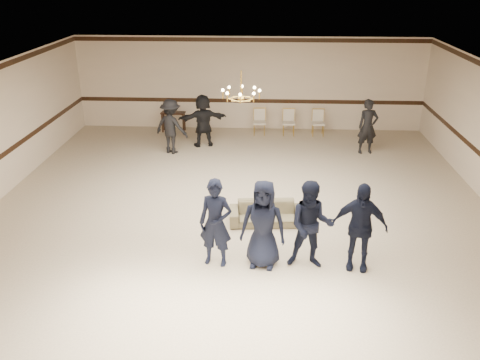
# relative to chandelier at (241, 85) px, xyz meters

# --- Properties ---
(room) EXTENTS (12.01, 14.01, 3.21)m
(room) POSITION_rel_chandelier_xyz_m (0.00, -1.00, -1.28)
(room) COLOR beige
(room) RESTS_ON ground
(chair_rail) EXTENTS (12.00, 0.02, 0.14)m
(chair_rail) POSITION_rel_chandelier_xyz_m (0.00, 5.99, -1.88)
(chair_rail) COLOR black
(chair_rail) RESTS_ON wall_back
(crown_molding) EXTENTS (12.00, 0.02, 0.14)m
(crown_molding) POSITION_rel_chandelier_xyz_m (0.00, 5.99, 0.21)
(crown_molding) COLOR black
(crown_molding) RESTS_ON wall_back
(chandelier) EXTENTS (0.94, 0.94, 0.89)m
(chandelier) POSITION_rel_chandelier_xyz_m (0.00, 0.00, 0.00)
(chandelier) COLOR gold
(chandelier) RESTS_ON ceiling
(boy_a) EXTENTS (0.71, 0.53, 1.76)m
(boy_a) POSITION_rel_chandelier_xyz_m (-0.34, -2.95, -2.00)
(boy_a) COLOR black
(boy_a) RESTS_ON floor
(boy_b) EXTENTS (0.93, 0.68, 1.76)m
(boy_b) POSITION_rel_chandelier_xyz_m (0.56, -2.95, -2.00)
(boy_b) COLOR black
(boy_b) RESTS_ON floor
(boy_c) EXTENTS (0.90, 0.72, 1.76)m
(boy_c) POSITION_rel_chandelier_xyz_m (1.46, -2.95, -2.00)
(boy_c) COLOR black
(boy_c) RESTS_ON floor
(boy_d) EXTENTS (1.09, 0.60, 1.76)m
(boy_d) POSITION_rel_chandelier_xyz_m (2.36, -2.95, -2.00)
(boy_d) COLOR black
(boy_d) RESTS_ON floor
(settee) EXTENTS (1.72, 0.79, 0.49)m
(settee) POSITION_rel_chandelier_xyz_m (0.64, -1.22, -2.63)
(settee) COLOR #6E6849
(settee) RESTS_ON floor
(adult_left) EXTENTS (1.24, 1.00, 1.68)m
(adult_left) POSITION_rel_chandelier_xyz_m (-2.31, 3.31, -2.03)
(adult_left) COLOR black
(adult_left) RESTS_ON floor
(adult_mid) EXTENTS (1.64, 0.92, 1.68)m
(adult_mid) POSITION_rel_chandelier_xyz_m (-1.41, 4.01, -2.03)
(adult_mid) COLOR black
(adult_mid) RESTS_ON floor
(adult_right) EXTENTS (0.67, 0.49, 1.68)m
(adult_right) POSITION_rel_chandelier_xyz_m (3.69, 3.61, -2.03)
(adult_right) COLOR black
(adult_right) RESTS_ON floor
(banquet_chair_left) EXTENTS (0.45, 0.45, 0.87)m
(banquet_chair_left) POSITION_rel_chandelier_xyz_m (0.36, 5.29, -2.44)
(banquet_chair_left) COLOR beige
(banquet_chair_left) RESTS_ON floor
(banquet_chair_mid) EXTENTS (0.43, 0.43, 0.87)m
(banquet_chair_mid) POSITION_rel_chandelier_xyz_m (1.36, 5.29, -2.44)
(banquet_chair_mid) COLOR beige
(banquet_chair_mid) RESTS_ON floor
(banquet_chair_right) EXTENTS (0.44, 0.44, 0.87)m
(banquet_chair_right) POSITION_rel_chandelier_xyz_m (2.36, 5.29, -2.44)
(banquet_chair_right) COLOR beige
(banquet_chair_right) RESTS_ON floor
(console_table) EXTENTS (0.85, 0.41, 0.69)m
(console_table) POSITION_rel_chandelier_xyz_m (-2.64, 5.49, -2.53)
(console_table) COLOR black
(console_table) RESTS_ON floor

